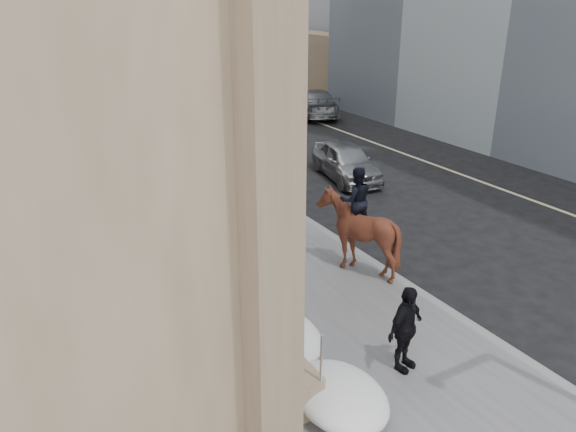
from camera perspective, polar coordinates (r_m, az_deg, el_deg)
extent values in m
plane|color=black|center=(12.35, 5.30, -11.95)|extent=(140.00, 140.00, 0.00)
cube|color=#505053|center=(20.42, -10.84, 2.24)|extent=(5.00, 80.00, 0.12)
cube|color=slate|center=(21.34, -4.20, 3.47)|extent=(0.24, 80.00, 0.12)
cube|color=#BFB78C|center=(25.57, 12.00, 6.11)|extent=(0.15, 70.00, 0.01)
cube|color=#816A53|center=(29.25, -21.77, 7.93)|extent=(1.10, 44.00, 0.90)
cylinder|color=silver|center=(29.12, -21.14, 9.79)|extent=(0.06, 42.00, 0.06)
cube|color=black|center=(21.72, -21.25, 13.10)|extent=(0.20, 2.20, 4.50)
cube|color=#816A53|center=(28.64, 20.04, 11.09)|extent=(2.00, 80.00, 4.00)
cylinder|color=#2D2D30|center=(24.16, -8.13, 15.14)|extent=(0.18, 0.18, 8.00)
cylinder|color=#2D2D30|center=(43.30, -18.63, 17.35)|extent=(0.18, 0.18, 8.00)
cylinder|color=#2D2D30|center=(31.82, -13.47, 14.64)|extent=(0.20, 0.20, 6.00)
cylinder|color=#2D2D30|center=(31.09, -17.67, 19.26)|extent=(4.00, 0.16, 0.16)
imported|color=black|center=(30.81, -20.40, 17.98)|extent=(0.18, 0.22, 1.10)
ellipsoid|color=silver|center=(11.44, -0.74, -12.13)|extent=(1.50, 2.10, 0.68)
ellipsoid|color=silver|center=(14.61, -8.22, -4.15)|extent=(1.60, 2.20, 0.72)
ellipsoid|color=silver|center=(18.09, -13.26, 0.66)|extent=(1.40, 2.00, 0.64)
ellipsoid|color=silver|center=(21.77, -16.04, 4.25)|extent=(1.70, 2.30, 0.76)
ellipsoid|color=silver|center=(25.53, -18.54, 6.45)|extent=(1.50, 2.10, 0.66)
imported|color=#542919|center=(13.88, -7.57, -2.75)|extent=(1.89, 2.54, 1.95)
imported|color=black|center=(13.69, -7.98, 0.52)|extent=(0.74, 0.63, 1.72)
imported|color=#451F13|center=(14.29, 7.06, -1.63)|extent=(2.22, 2.36, 2.11)
imported|color=black|center=(14.10, 6.86, 1.54)|extent=(1.00, 0.89, 1.72)
imported|color=black|center=(10.92, 11.84, -11.16)|extent=(1.11, 0.70, 1.75)
imported|color=#979A9E|center=(21.76, 5.92, 5.55)|extent=(2.47, 4.34, 1.39)
imported|color=slate|center=(32.86, 2.77, 11.45)|extent=(3.89, 5.57, 1.50)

